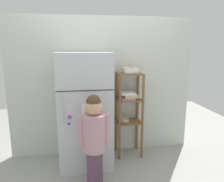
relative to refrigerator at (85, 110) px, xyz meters
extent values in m
plane|color=#999993|center=(0.28, -0.02, -0.78)|extent=(6.00, 6.00, 0.00)
cube|color=silver|center=(0.28, 0.33, 0.25)|extent=(2.74, 0.03, 2.05)
cube|color=silver|center=(0.00, 0.00, 0.00)|extent=(0.70, 0.61, 1.55)
cube|color=black|center=(0.00, -0.31, 0.33)|extent=(0.68, 0.01, 0.01)
cylinder|color=silver|center=(-0.28, -0.33, 0.11)|extent=(0.02, 0.02, 0.34)
cube|color=white|center=(0.02, -0.31, 0.09)|extent=(0.15, 0.00, 0.17)
cube|color=#0CA6E8|center=(0.15, -0.31, -0.02)|extent=(0.04, 0.01, 0.04)
cube|color=#E7388C|center=(-0.06, -0.31, -0.34)|extent=(0.03, 0.01, 0.03)
cube|color=blue|center=(-0.21, -0.31, -0.07)|extent=(0.03, 0.02, 0.03)
cube|color=#B03ACE|center=(-0.20, -0.31, 0.02)|extent=(0.04, 0.02, 0.04)
cube|color=#5815E6|center=(-0.08, -0.31, -0.12)|extent=(0.03, 0.02, 0.03)
cube|color=#5F3E53|center=(0.08, -0.53, -0.55)|extent=(0.18, 0.11, 0.45)
cylinder|color=#BF8C99|center=(0.08, -0.53, -0.11)|extent=(0.26, 0.26, 0.43)
sphere|color=#BF8C99|center=(0.08, -0.45, 0.10)|extent=(0.11, 0.11, 0.11)
sphere|color=tan|center=(0.08, -0.53, 0.19)|extent=(0.19, 0.19, 0.19)
sphere|color=#4C3823|center=(0.08, -0.53, 0.25)|extent=(0.16, 0.16, 0.16)
cylinder|color=#BF8C99|center=(-0.06, -0.53, -0.08)|extent=(0.07, 0.07, 0.37)
cylinder|color=#BF8C99|center=(0.22, -0.53, -0.08)|extent=(0.07, 0.07, 0.37)
cylinder|color=brown|center=(0.48, 0.02, -0.15)|extent=(0.04, 0.04, 1.25)
cylinder|color=brown|center=(0.81, 0.02, -0.15)|extent=(0.04, 0.04, 1.25)
cylinder|color=brown|center=(0.48, 0.29, -0.15)|extent=(0.04, 0.04, 1.25)
cylinder|color=brown|center=(0.81, 0.29, -0.15)|extent=(0.04, 0.04, 1.25)
cube|color=brown|center=(0.65, 0.15, 0.47)|extent=(0.35, 0.29, 0.02)
cube|color=brown|center=(0.65, 0.15, 0.08)|extent=(0.35, 0.29, 0.02)
cube|color=brown|center=(0.65, 0.15, -0.26)|extent=(0.35, 0.29, 0.02)
cube|color=#B293A3|center=(0.62, 0.13, 0.11)|extent=(0.21, 0.18, 0.03)
cube|color=#C6AD8E|center=(0.66, 0.13, 0.14)|extent=(0.21, 0.18, 0.04)
cube|color=white|center=(0.62, 0.14, 0.18)|extent=(0.21, 0.17, 0.03)
cylinder|color=beige|center=(0.58, 0.15, -0.22)|extent=(0.13, 0.13, 0.05)
cube|color=white|center=(0.66, 0.16, 0.48)|extent=(0.21, 0.18, 0.01)
cube|color=white|center=(0.66, 0.07, 0.52)|extent=(0.21, 0.01, 0.08)
cube|color=white|center=(0.66, 0.25, 0.52)|extent=(0.21, 0.01, 0.08)
cube|color=white|center=(0.56, 0.16, 0.52)|extent=(0.01, 0.18, 0.08)
cube|color=white|center=(0.76, 0.16, 0.52)|extent=(0.01, 0.18, 0.08)
sphere|color=#B12522|center=(0.68, 0.17, 0.52)|extent=(0.08, 0.08, 0.08)
sphere|color=orange|center=(0.65, 0.19, 0.52)|extent=(0.08, 0.08, 0.08)
camera|label=1|loc=(-0.07, -2.76, 0.84)|focal=33.84mm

